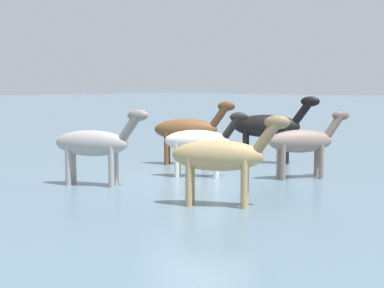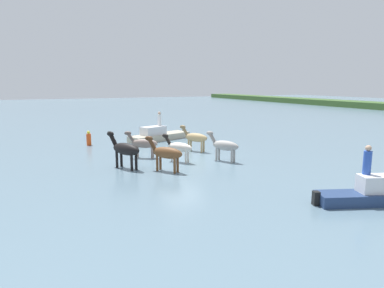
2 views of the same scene
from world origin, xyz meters
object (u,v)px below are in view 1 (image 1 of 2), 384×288
object	(u,v)px
horse_dark_mare	(200,141)
horse_chestnut_trailing	(189,130)
horse_mid_herd	(95,144)
horse_rear_stallion	(303,141)
horse_dun_straggler	(222,156)
horse_lead	(269,126)

from	to	relation	value
horse_dark_mare	horse_chestnut_trailing	bearing A→B (deg)	105.98
horse_mid_herd	horse_rear_stallion	distance (m)	5.25
horse_chestnut_trailing	horse_dun_straggler	distance (m)	5.96
horse_dark_mare	horse_rear_stallion	size ratio (longest dim) A/B	0.99
horse_dark_mare	horse_rear_stallion	world-z (taller)	horse_rear_stallion
horse_lead	horse_rear_stallion	xyz separation A→B (m)	(-2.28, 1.79, -0.17)
horse_chestnut_trailing	horse_lead	bearing A→B (deg)	13.69
horse_lead	horse_chestnut_trailing	distance (m)	2.46
horse_lead	horse_mid_herd	distance (m)	6.06
horse_chestnut_trailing	horse_dun_straggler	world-z (taller)	horse_chestnut_trailing
horse_lead	horse_mid_herd	size ratio (longest dim) A/B	1.12
horse_lead	horse_chestnut_trailing	size ratio (longest dim) A/B	1.14
horse_lead	horse_dark_mare	distance (m)	3.40
horse_mid_herd	horse_dun_straggler	size ratio (longest dim) A/B	1.03
horse_chestnut_trailing	horse_dun_straggler	size ratio (longest dim) A/B	1.01
horse_chestnut_trailing	horse_rear_stallion	xyz separation A→B (m)	(-3.90, -0.06, -0.09)
horse_dun_straggler	horse_dark_mare	size ratio (longest dim) A/B	1.09
horse_rear_stallion	horse_dark_mare	bearing A→B (deg)	161.42
horse_mid_herd	horse_dun_straggler	xyz separation A→B (m)	(-3.70, -0.21, -0.00)
horse_chestnut_trailing	horse_mid_herd	world-z (taller)	horse_chestnut_trailing
horse_mid_herd	horse_lead	bearing A→B (deg)	54.06
horse_lead	horse_rear_stallion	world-z (taller)	horse_lead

